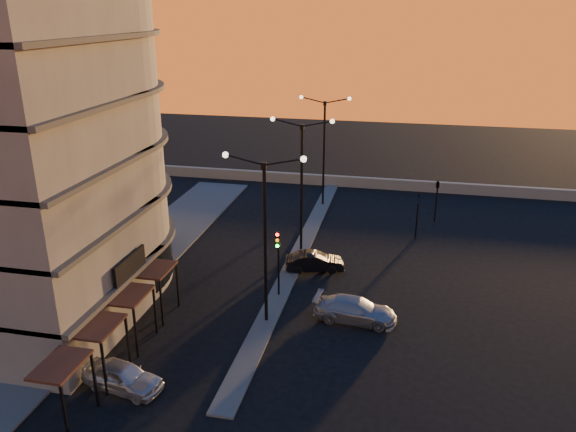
# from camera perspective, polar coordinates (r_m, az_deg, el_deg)

# --- Properties ---
(ground) EXTENTS (120.00, 120.00, 0.00)m
(ground) POSITION_cam_1_polar(r_m,az_deg,el_deg) (31.59, -2.21, -10.65)
(ground) COLOR black
(ground) RESTS_ON ground
(sidewalk_west) EXTENTS (5.00, 40.00, 0.12)m
(sidewalk_west) POSITION_cam_1_polar(r_m,az_deg,el_deg) (38.43, -16.09, -5.45)
(sidewalk_west) COLOR #535351
(sidewalk_west) RESTS_ON ground
(median) EXTENTS (1.20, 36.00, 0.12)m
(median) POSITION_cam_1_polar(r_m,az_deg,el_deg) (40.24, 1.33, -3.40)
(median) COLOR #535351
(median) RESTS_ON ground
(parapet) EXTENTS (44.00, 0.50, 1.00)m
(parapet) POSITION_cam_1_polar(r_m,az_deg,el_deg) (54.73, 6.61, 3.47)
(parapet) COLOR slate
(parapet) RESTS_ON ground
(building) EXTENTS (14.35, 17.08, 25.00)m
(building) POSITION_cam_1_polar(r_m,az_deg,el_deg) (33.82, -26.59, 10.86)
(building) COLOR #69645D
(building) RESTS_ON ground
(streetlamp_near) EXTENTS (4.32, 0.32, 9.51)m
(streetlamp_near) POSITION_cam_1_polar(r_m,az_deg,el_deg) (29.11, -2.35, -1.17)
(streetlamp_near) COLOR black
(streetlamp_near) RESTS_ON ground
(streetlamp_mid) EXTENTS (4.32, 0.32, 9.51)m
(streetlamp_mid) POSITION_cam_1_polar(r_m,az_deg,el_deg) (38.35, 1.40, 4.19)
(streetlamp_mid) COLOR black
(streetlamp_mid) RESTS_ON ground
(streetlamp_far) EXTENTS (4.32, 0.32, 9.51)m
(streetlamp_far) POSITION_cam_1_polar(r_m,az_deg,el_deg) (47.90, 3.69, 7.44)
(streetlamp_far) COLOR black
(streetlamp_far) RESTS_ON ground
(traffic_light_main) EXTENTS (0.28, 0.44, 4.25)m
(traffic_light_main) POSITION_cam_1_polar(r_m,az_deg,el_deg) (32.72, -1.02, -3.78)
(traffic_light_main) COLOR black
(traffic_light_main) RESTS_ON ground
(signal_east_a) EXTENTS (0.13, 0.16, 3.60)m
(signal_east_a) POSITION_cam_1_polar(r_m,az_deg,el_deg) (42.67, 13.00, 0.18)
(signal_east_a) COLOR black
(signal_east_a) RESTS_ON ground
(signal_east_b) EXTENTS (0.42, 1.99, 3.60)m
(signal_east_b) POSITION_cam_1_polar(r_m,az_deg,el_deg) (46.17, 14.98, 3.08)
(signal_east_b) COLOR black
(signal_east_b) RESTS_ON ground
(car_hatchback) EXTENTS (4.04, 2.23, 1.30)m
(car_hatchback) POSITION_cam_1_polar(r_m,az_deg,el_deg) (27.39, -16.47, -15.36)
(car_hatchback) COLOR silver
(car_hatchback) RESTS_ON ground
(car_sedan) EXTENTS (4.02, 2.22, 1.25)m
(car_sedan) POSITION_cam_1_polar(r_m,az_deg,el_deg) (37.02, 2.71, -4.66)
(car_sedan) COLOR black
(car_sedan) RESTS_ON ground
(car_wagon) EXTENTS (4.70, 2.22, 1.32)m
(car_wagon) POSITION_cam_1_polar(r_m,az_deg,el_deg) (31.54, 6.85, -9.45)
(car_wagon) COLOR #9FA0A6
(car_wagon) RESTS_ON ground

